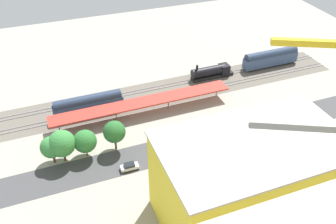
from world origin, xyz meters
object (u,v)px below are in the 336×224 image
Objects in this scene: street_tree_3 at (114,132)px; parked_car_0 at (317,121)px; parked_car_4 at (197,150)px; box_truck_0 at (264,145)px; parked_car_3 at (229,141)px; traffic_light at (207,142)px; parked_car_1 at (289,128)px; construction_building at (249,181)px; parked_car_2 at (259,135)px; passenger_coach at (271,58)px; street_tree_2 at (51,147)px; street_tree_1 at (85,141)px; locomotive at (212,72)px; parked_car_6 at (130,167)px; freight_coach_far at (88,104)px; platform_canopy_near at (143,102)px; box_truck_1 at (179,166)px; parked_car_5 at (168,157)px; box_truck_2 at (233,152)px.

parked_car_0 is at bearing 170.80° from street_tree_3.
box_truck_0 is at bearing 163.01° from parked_car_4.
parked_car_3 is 7.92m from traffic_light.
traffic_light reaches higher than parked_car_1.
construction_building reaches higher than parked_car_3.
box_truck_0 reaches higher than parked_car_2.
street_tree_2 is at bearing 17.16° from passenger_coach.
construction_building is 3.73× the size of box_truck_0.
parked_car_4 is at bearing -0.89° from parked_car_0.
street_tree_1 is 7.09m from street_tree_3.
street_tree_2 is at bearing 23.56° from locomotive.
traffic_light reaches higher than parked_car_4.
locomotive is at bearing -156.44° from street_tree_2.
parked_car_6 is 0.52× the size of street_tree_3.
parked_car_1 is 0.63× the size of street_tree_2.
freight_coach_far is (61.45, 5.97, -0.04)m from passenger_coach.
traffic_light reaches higher than box_truck_0.
parked_car_2 is at bearing 166.79° from street_tree_3.
parked_car_0 is 32.72m from traffic_light.
traffic_light is (-9.34, 21.10, 0.22)m from platform_canopy_near.
street_tree_2 is (15.83, -8.39, 3.81)m from parked_car_6.
parked_car_4 is at bearing 111.14° from platform_canopy_near.
parked_car_2 is 0.46× the size of box_truck_1.
freight_coach_far is at bearing 5.55° from passenger_coach.
box_truck_0 is at bearing 141.05° from freight_coach_far.
parked_car_3 is 0.14× the size of construction_building.
parked_car_5 is 19.58m from street_tree_1.
traffic_light reaches higher than parked_car_3.
parked_car_5 is 0.61× the size of street_tree_2.
parked_car_6 is 0.59× the size of street_tree_2.
parked_car_2 is (17.44, -0.29, -0.00)m from parked_car_0.
street_tree_1 reaches higher than locomotive.
box_truck_2 is (-23.91, 4.49, 0.86)m from parked_car_6.
street_tree_3 is (26.79, -7.56, 4.62)m from parked_car_3.
box_truck_2 is at bearing 11.63° from parked_car_1.
box_truck_1 is (40.74, 3.84, 0.79)m from parked_car_0.
box_truck_2 is at bearing 46.99° from passenger_coach.
platform_canopy_near is 14.81m from freight_coach_far.
parked_car_6 is (33.66, -0.38, -0.05)m from parked_car_2.
street_tree_3 is at bearing -15.76° from parked_car_3.
parked_car_5 is (7.54, -0.24, -0.02)m from parked_car_4.
traffic_light is (13.61, -3.28, 2.35)m from box_truck_0.
parked_car_2 is at bearing -169.96° from box_truck_1.
traffic_light is at bearing -91.71° from construction_building.
platform_canopy_near is 1.49× the size of construction_building.
platform_canopy_near is at bearing -131.74° from street_tree_3.
parked_car_0 is at bearing -167.63° from box_truck_0.
parked_car_0 is at bearing 179.11° from parked_car_4.
street_tree_1 is at bearing -23.78° from parked_car_5.
construction_building is 44.64m from street_tree_2.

